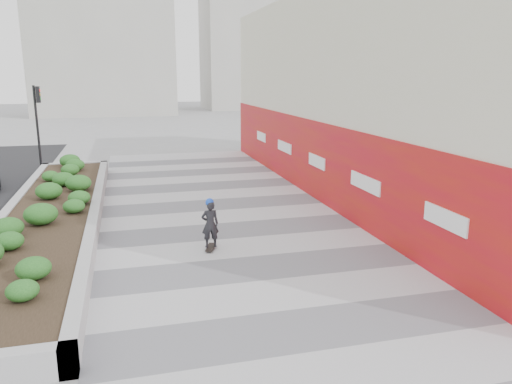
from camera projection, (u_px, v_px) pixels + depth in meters
ground at (281, 298)px, 10.81m from camera, size 160.00×160.00×0.00m
walkway at (248, 252)px, 13.64m from camera, size 8.00×36.00×0.01m
building at (380, 93)px, 20.07m from camera, size 6.04×24.08×8.00m
planter at (51, 213)px, 15.95m from camera, size 3.00×18.00×0.90m
traffic_signal_near at (38, 115)px, 24.86m from camera, size 0.33×0.28×4.20m
distant_bldg_north_l at (102, 28)px, 59.03m from camera, size 16.00×12.00×20.00m
distant_bldg_north_r at (255, 20)px, 68.22m from camera, size 14.00×10.00×24.00m
manhole_cover at (265, 250)px, 13.76m from camera, size 0.44×0.44×0.01m
skateboarder at (210, 224)px, 13.66m from camera, size 0.48×0.75×1.46m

